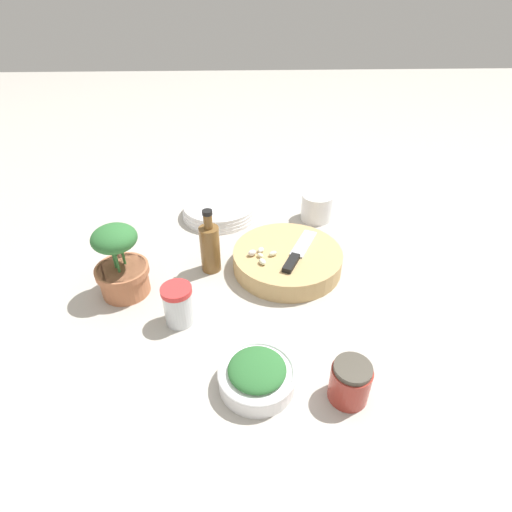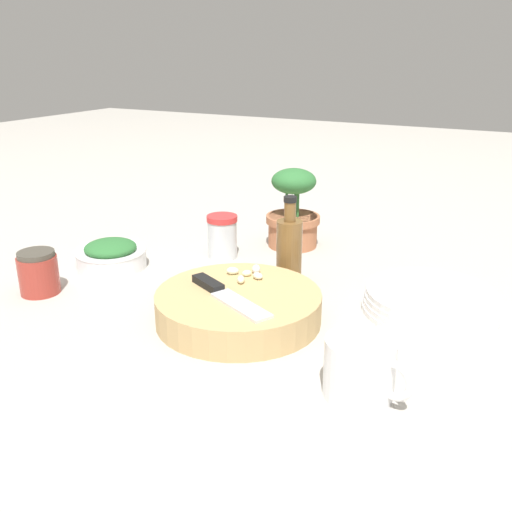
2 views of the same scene
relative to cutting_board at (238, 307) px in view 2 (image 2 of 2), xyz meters
The scene contains 11 objects.
ground_plane 0.12m from the cutting_board, 122.46° to the left, with size 5.00×5.00×0.00m, color #B2ADA3.
cutting_board is the anchor object (origin of this frame).
chef_knife 0.04m from the cutting_board, 117.58° to the right, with size 0.19×0.11×0.01m.
garlic_cloves 0.08m from the cutting_board, 106.74° to the left, with size 0.07×0.08×0.02m.
herb_bowl 0.36m from the cutting_board, 165.53° to the left, with size 0.14×0.14×0.06m.
spice_jar 0.31m from the cutting_board, 125.75° to the left, with size 0.07×0.07×0.09m.
coffee_mug 0.27m from the cutting_board, 24.89° to the right, with size 0.12×0.09×0.08m.
plate_stack 0.33m from the cutting_board, 33.44° to the left, with size 0.23×0.23×0.04m.
honey_jar 0.39m from the cutting_board, 169.55° to the right, with size 0.07×0.07×0.08m.
oil_bottle 0.20m from the cutting_board, 89.10° to the left, with size 0.05×0.05×0.17m.
potted_herb 0.40m from the cutting_board, 101.28° to the left, with size 0.12×0.12×0.18m.
Camera 2 is at (0.49, -0.84, 0.43)m, focal length 40.00 mm.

